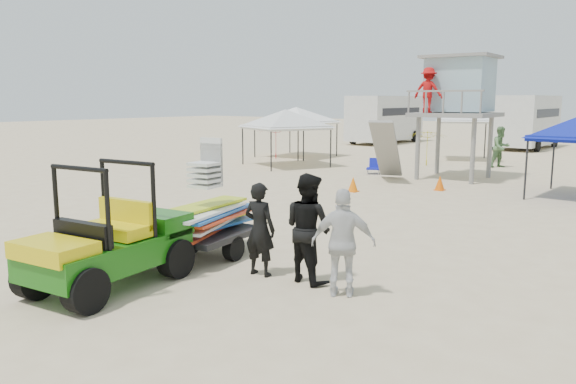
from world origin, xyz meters
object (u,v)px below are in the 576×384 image
Objects in this scene: utility_cart at (104,232)px; lifeguard_tower at (456,89)px; surf_trailer at (210,215)px; man_left at (260,229)px.

utility_cart is 16.07m from lifeguard_tower.
surf_trailer is 0.52× the size of lifeguard_tower.
surf_trailer reaches higher than utility_cart.
man_left is 0.36× the size of lifeguard_tower.
surf_trailer is at bearing -17.86° from man_left.
surf_trailer is at bearing 89.82° from utility_cart.
utility_cart is 2.34m from surf_trailer.
lifeguard_tower is at bearing 92.48° from surf_trailer.
utility_cart is at bearing 46.56° from man_left.
lifeguard_tower is (-0.59, 13.53, 2.57)m from surf_trailer.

